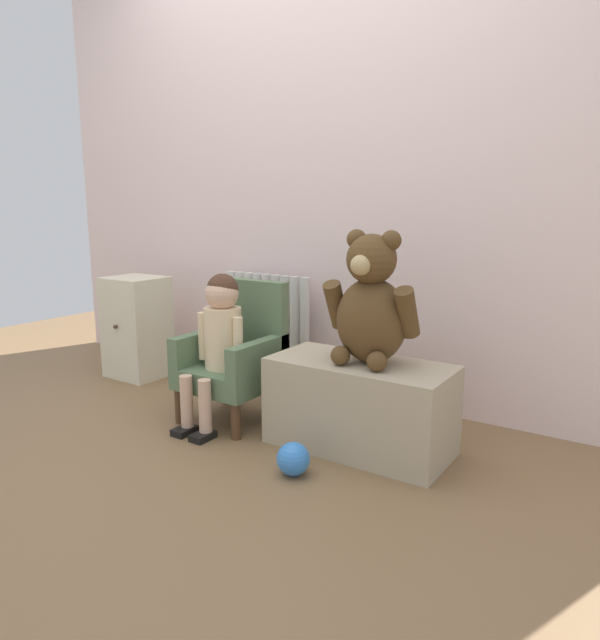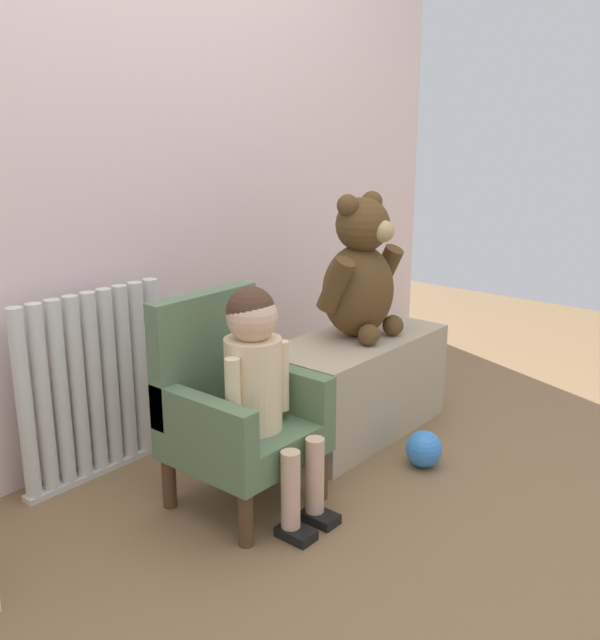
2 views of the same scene
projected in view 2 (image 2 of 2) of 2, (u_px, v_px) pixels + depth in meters
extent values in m
plane|color=brown|center=(385.00, 545.00, 2.01)|extent=(6.00, 6.00, 0.00)
cube|color=silver|center=(116.00, 105.00, 2.36)|extent=(3.80, 0.05, 2.40)
cylinder|color=silver|center=(24.00, 405.00, 2.15)|extent=(0.05, 0.05, 0.61)
cylinder|color=silver|center=(43.00, 399.00, 2.20)|extent=(0.05, 0.05, 0.61)
cylinder|color=silver|center=(61.00, 393.00, 2.25)|extent=(0.05, 0.05, 0.61)
cylinder|color=silver|center=(78.00, 388.00, 2.29)|extent=(0.05, 0.05, 0.61)
cylinder|color=silver|center=(94.00, 382.00, 2.34)|extent=(0.05, 0.05, 0.61)
cylinder|color=silver|center=(110.00, 377.00, 2.38)|extent=(0.05, 0.05, 0.61)
cylinder|color=silver|center=(125.00, 372.00, 2.43)|extent=(0.05, 0.05, 0.61)
cylinder|color=silver|center=(140.00, 368.00, 2.47)|extent=(0.05, 0.05, 0.61)
cylinder|color=silver|center=(154.00, 363.00, 2.52)|extent=(0.05, 0.05, 0.61)
cube|color=silver|center=(102.00, 469.00, 2.42)|extent=(0.56, 0.05, 0.02)
cube|color=#56704E|center=(245.00, 439.00, 2.18)|extent=(0.40, 0.39, 0.10)
cube|color=#56704E|center=(205.00, 353.00, 2.21)|extent=(0.40, 0.06, 0.38)
cube|color=#56704E|center=(202.00, 420.00, 2.02)|extent=(0.06, 0.39, 0.14)
cube|color=#56704E|center=(282.00, 387.00, 2.27)|extent=(0.06, 0.39, 0.14)
cylinder|color=#4C331E|center=(246.00, 519.00, 1.99)|extent=(0.04, 0.04, 0.16)
cylinder|color=#4C331E|center=(321.00, 474.00, 2.24)|extent=(0.04, 0.04, 0.16)
cylinder|color=#4C331E|center=(169.00, 482.00, 2.19)|extent=(0.04, 0.04, 0.16)
cylinder|color=#4C331E|center=(246.00, 445.00, 2.44)|extent=(0.04, 0.04, 0.16)
cylinder|color=beige|center=(253.00, 384.00, 2.10)|extent=(0.17, 0.17, 0.28)
sphere|color=#D8AD8E|center=(252.00, 317.00, 2.04)|extent=(0.15, 0.15, 0.15)
sphere|color=#472D1E|center=(251.00, 311.00, 2.04)|extent=(0.14, 0.14, 0.14)
cylinder|color=#D8AD8E|center=(291.00, 490.00, 2.01)|extent=(0.06, 0.06, 0.23)
cube|color=black|center=(296.00, 533.00, 2.04)|extent=(0.07, 0.11, 0.03)
cylinder|color=#D8AD8E|center=(315.00, 475.00, 2.09)|extent=(0.06, 0.06, 0.23)
cube|color=black|center=(320.00, 518.00, 2.12)|extent=(0.07, 0.11, 0.03)
cylinder|color=beige|center=(233.00, 396.00, 2.01)|extent=(0.04, 0.04, 0.22)
cylinder|color=beige|center=(282.00, 376.00, 2.16)|extent=(0.04, 0.04, 0.22)
cube|color=tan|center=(356.00, 385.00, 2.70)|extent=(0.75, 0.35, 0.37)
ellipsoid|color=#52391D|center=(358.00, 291.00, 2.64)|extent=(0.29, 0.25, 0.34)
sphere|color=#52391D|center=(363.00, 225.00, 2.57)|extent=(0.20, 0.20, 0.20)
sphere|color=tan|center=(383.00, 231.00, 2.52)|extent=(0.08, 0.08, 0.08)
sphere|color=#52391D|center=(348.00, 205.00, 2.50)|extent=(0.08, 0.08, 0.08)
sphere|color=#52391D|center=(372.00, 202.00, 2.61)|extent=(0.08, 0.08, 0.08)
cylinder|color=#52391D|center=(336.00, 285.00, 2.50)|extent=(0.07, 0.15, 0.21)
cylinder|color=#52391D|center=(385.00, 271.00, 2.74)|extent=(0.07, 0.15, 0.21)
sphere|color=#52391D|center=(369.00, 335.00, 2.55)|extent=(0.08, 0.08, 0.08)
sphere|color=#52391D|center=(393.00, 325.00, 2.67)|extent=(0.08, 0.08, 0.08)
sphere|color=#3680D8|center=(424.00, 449.00, 2.45)|extent=(0.13, 0.13, 0.13)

